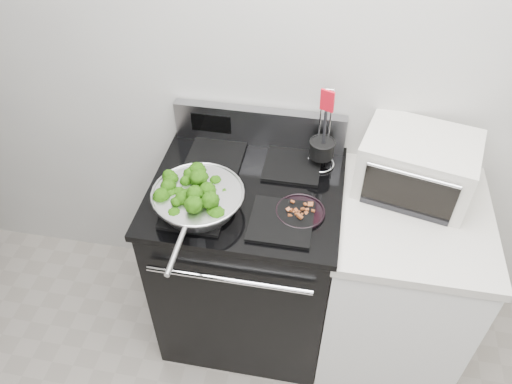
% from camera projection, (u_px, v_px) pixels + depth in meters
% --- Properties ---
extents(back_wall, '(4.00, 0.02, 2.70)m').
position_uv_depth(back_wall, '(335.00, 66.00, 1.98)').
color(back_wall, silver).
rests_on(back_wall, ground).
extents(gas_range, '(0.79, 0.69, 1.13)m').
position_uv_depth(gas_range, '(248.00, 258.00, 2.37)').
color(gas_range, black).
rests_on(gas_range, floor).
extents(counter, '(0.62, 0.68, 0.92)m').
position_uv_depth(counter, '(393.00, 284.00, 2.29)').
color(counter, white).
rests_on(counter, floor).
extents(skillet, '(0.36, 0.57, 0.08)m').
position_uv_depth(skillet, '(198.00, 199.00, 1.92)').
color(skillet, silver).
rests_on(skillet, gas_range).
extents(broccoli_pile, '(0.28, 0.28, 0.10)m').
position_uv_depth(broccoli_pile, '(198.00, 195.00, 1.91)').
color(broccoli_pile, black).
rests_on(broccoli_pile, skillet).
extents(bacon_plate, '(0.19, 0.19, 0.04)m').
position_uv_depth(bacon_plate, '(300.00, 210.00, 1.93)').
color(bacon_plate, black).
rests_on(bacon_plate, gas_range).
extents(utensil_holder, '(0.12, 0.12, 0.38)m').
position_uv_depth(utensil_holder, '(321.00, 153.00, 2.11)').
color(utensil_holder, silver).
rests_on(utensil_holder, gas_range).
extents(toaster_oven, '(0.50, 0.42, 0.25)m').
position_uv_depth(toaster_oven, '(417.00, 165.00, 2.01)').
color(toaster_oven, beige).
rests_on(toaster_oven, counter).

